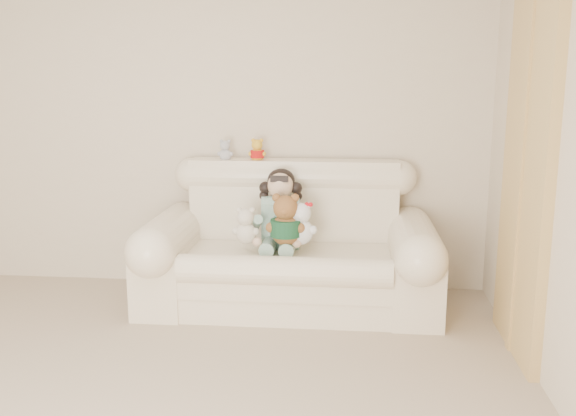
% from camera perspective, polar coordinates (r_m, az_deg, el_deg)
% --- Properties ---
extents(wall_back, '(4.50, 0.00, 4.50)m').
position_cam_1_polar(wall_back, '(5.03, -8.27, 7.72)').
color(wall_back, beige).
rests_on(wall_back, ground).
extents(sofa, '(2.10, 0.95, 1.03)m').
position_cam_1_polar(sofa, '(4.53, 0.12, -2.66)').
color(sofa, '#F6ECC6').
rests_on(sofa, floor).
extents(door_panel, '(0.06, 0.90, 2.10)m').
position_cam_1_polar(door_panel, '(3.95, 20.56, 2.40)').
color(door_panel, tan).
rests_on(door_panel, floor).
extents(seated_child, '(0.38, 0.45, 0.58)m').
position_cam_1_polar(seated_child, '(4.57, -0.67, -0.00)').
color(seated_child, '#2A7559').
rests_on(seated_child, sofa).
extents(brown_teddy, '(0.31, 0.27, 0.42)m').
position_cam_1_polar(brown_teddy, '(4.34, -0.21, -0.61)').
color(brown_teddy, brown).
rests_on(brown_teddy, sofa).
extents(white_cat, '(0.26, 0.22, 0.36)m').
position_cam_1_polar(white_cat, '(4.38, 1.16, -0.97)').
color(white_cat, white).
rests_on(white_cat, sofa).
extents(cream_teddy, '(0.23, 0.19, 0.30)m').
position_cam_1_polar(cream_teddy, '(4.40, -3.80, -1.27)').
color(cream_teddy, silver).
rests_on(cream_teddy, sofa).
extents(yellow_mini_bear, '(0.16, 0.14, 0.21)m').
position_cam_1_polar(yellow_mini_bear, '(4.79, -2.77, 5.39)').
color(yellow_mini_bear, yellow).
rests_on(yellow_mini_bear, sofa).
extents(grey_mini_plush, '(0.13, 0.10, 0.19)m').
position_cam_1_polar(grey_mini_plush, '(4.83, -5.63, 5.33)').
color(grey_mini_plush, silver).
rests_on(grey_mini_plush, sofa).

